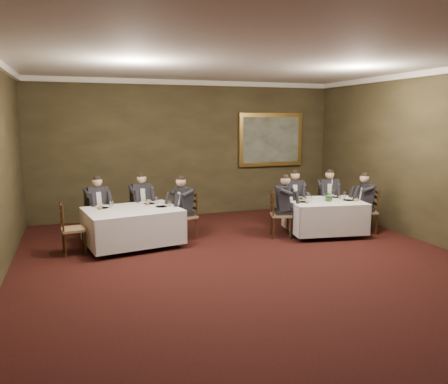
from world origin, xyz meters
TOP-DOWN VIEW (x-y plane):
  - ground at (0.00, 0.00)m, footprint 10.00×10.00m
  - ceiling at (0.00, 0.00)m, footprint 8.00×10.00m
  - back_wall at (0.00, 5.00)m, footprint 8.00×0.10m
  - crown_molding at (0.00, 0.00)m, footprint 8.00×10.00m
  - table_main at (2.32, 2.07)m, footprint 1.77×1.45m
  - table_second at (-1.80, 2.54)m, footprint 2.02×1.66m
  - chair_main_backleft at (2.02, 2.95)m, footprint 0.56×0.54m
  - diner_main_backleft at (2.01, 2.94)m, footprint 0.54×0.59m
  - chair_main_backright at (2.86, 2.82)m, footprint 0.56×0.55m
  - diner_main_backright at (2.86, 2.81)m, footprint 0.55×0.59m
  - chair_main_endleft at (1.32, 2.23)m, footprint 0.53×0.54m
  - diner_main_endleft at (1.33, 2.22)m, footprint 0.58×0.52m
  - chair_main_endright at (3.31, 1.92)m, footprint 0.55×0.56m
  - diner_main_endright at (3.30, 1.92)m, footprint 0.59×0.55m
  - chair_sec_backleft at (-2.44, 3.37)m, footprint 0.54×0.53m
  - diner_sec_backleft at (-2.43, 3.36)m, footprint 0.52×0.58m
  - chair_sec_backright at (-1.48, 3.54)m, footprint 0.50×0.48m
  - diner_sec_backright at (-1.48, 3.52)m, footprint 0.47×0.53m
  - chair_sec_endright at (-0.67, 2.73)m, footprint 0.54×0.55m
  - diner_sec_endright at (-0.68, 2.73)m, footprint 0.59×0.54m
  - chair_sec_endleft at (-2.93, 2.34)m, footprint 0.46×0.48m
  - centerpiece at (2.36, 2.00)m, footprint 0.31×0.29m
  - candlestick at (2.51, 2.11)m, footprint 0.07×0.07m
  - place_setting_table_main at (2.00, 2.49)m, footprint 0.33×0.31m
  - place_setting_table_second at (-2.29, 2.85)m, footprint 0.33×0.31m
  - painting at (2.32, 4.94)m, footprint 1.87×0.09m

SIDE VIEW (x-z plane):
  - ground at x=0.00m, z-range 0.00..0.00m
  - chair_main_backleft at x=2.02m, z-range -0.22..0.78m
  - chair_main_backright at x=2.86m, z-range -0.22..0.78m
  - chair_main_endleft at x=1.32m, z-range -0.22..0.78m
  - chair_main_endright at x=3.31m, z-range -0.22..0.78m
  - chair_sec_backleft at x=-2.44m, z-range -0.22..0.78m
  - chair_sec_backright at x=-1.48m, z-range -0.22..0.78m
  - chair_sec_endright at x=-0.67m, z-range -0.22..0.78m
  - chair_sec_endleft at x=-2.93m, z-range -0.22..0.78m
  - table_main at x=2.32m, z-range 0.12..0.78m
  - table_second at x=-1.80m, z-range 0.12..0.78m
  - diner_main_backleft at x=2.01m, z-range -0.16..1.19m
  - diner_main_backright at x=2.86m, z-range -0.16..1.19m
  - diner_main_endleft at x=1.33m, z-range -0.16..1.19m
  - diner_main_endright at x=3.30m, z-range -0.16..1.19m
  - diner_sec_backleft at x=-2.43m, z-range -0.16..1.19m
  - diner_sec_backright at x=-1.48m, z-range -0.16..1.19m
  - diner_sec_endright at x=-0.68m, z-range -0.16..1.19m
  - place_setting_table_main at x=2.00m, z-range 0.73..0.87m
  - place_setting_table_second at x=-2.29m, z-range 0.73..0.87m
  - centerpiece at x=2.36m, z-range 0.77..1.04m
  - candlestick at x=2.51m, z-range 0.70..1.19m
  - back_wall at x=0.00m, z-range 0.00..3.50m
  - painting at x=2.32m, z-range 1.24..2.69m
  - crown_molding at x=0.00m, z-range 3.38..3.50m
  - ceiling at x=0.00m, z-range 3.45..3.55m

